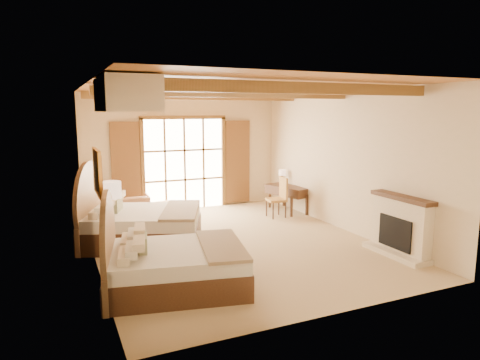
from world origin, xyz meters
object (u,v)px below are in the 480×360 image
desk (287,198)px  bed_near (166,264)px  armchair (135,207)px  bed_far (135,223)px  nightstand (119,260)px

desk → bed_near: bearing=-155.7°
armchair → desk: desk is taller
bed_near → bed_far: bearing=102.2°
desk → nightstand: bearing=-166.2°
bed_far → nightstand: size_ratio=5.41×
armchair → bed_near: bearing=88.5°
bed_near → bed_far: (-0.02, 2.49, 0.04)m
nightstand → desk: 5.73m
armchair → nightstand: bearing=78.7°
armchair → desk: (3.99, -0.80, 0.06)m
bed_far → armchair: 2.14m
bed_near → armchair: size_ratio=3.45×
bed_far → armchair: bed_far is taller
bed_far → nightstand: (-0.57, -1.62, -0.19)m
nightstand → bed_far: bearing=53.8°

